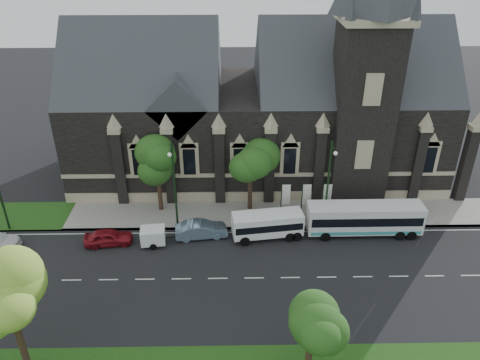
{
  "coord_description": "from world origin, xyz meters",
  "views": [
    {
      "loc": [
        1.31,
        -29.9,
        25.93
      ],
      "look_at": [
        1.93,
        6.0,
        5.94
      ],
      "focal_mm": 35.18,
      "sensor_mm": 36.0,
      "label": 1
    }
  ],
  "objects_px": {
    "car_far_red": "(108,237)",
    "banner_flag_right": "(325,196)",
    "tree_walk_right": "(252,157)",
    "sedan": "(201,230)",
    "shuttle_bus": "(268,224)",
    "box_trailer": "(153,236)",
    "street_lamp_mid": "(174,183)",
    "tree_walk_left": "(159,159)",
    "banner_flag_center": "(305,196)",
    "banner_flag_left": "(284,197)",
    "tree_park_east": "(314,321)",
    "tree_park_near": "(13,296)",
    "tour_coach": "(365,218)",
    "street_lamp_near": "(329,181)"
  },
  "relations": [
    {
      "from": "tree_park_east",
      "to": "banner_flag_right",
      "type": "distance_m",
      "value": 18.91
    },
    {
      "from": "tree_walk_left",
      "to": "box_trailer",
      "type": "xyz_separation_m",
      "value": [
        -0.15,
        -5.93,
        -4.79
      ]
    },
    {
      "from": "street_lamp_near",
      "to": "banner_flag_center",
      "type": "bearing_deg",
      "value": 131.93
    },
    {
      "from": "tree_park_east",
      "to": "tree_walk_left",
      "type": "bearing_deg",
      "value": 120.87
    },
    {
      "from": "banner_flag_left",
      "to": "box_trailer",
      "type": "distance_m",
      "value": 13.02
    },
    {
      "from": "tree_walk_left",
      "to": "street_lamp_mid",
      "type": "bearing_deg",
      "value": -63.53
    },
    {
      "from": "sedan",
      "to": "car_far_red",
      "type": "bearing_deg",
      "value": 89.12
    },
    {
      "from": "tree_walk_right",
      "to": "tour_coach",
      "type": "distance_m",
      "value": 11.97
    },
    {
      "from": "banner_flag_right",
      "to": "sedan",
      "type": "height_order",
      "value": "banner_flag_right"
    },
    {
      "from": "tree_park_near",
      "to": "tree_walk_left",
      "type": "xyz_separation_m",
      "value": [
        5.97,
        19.47,
        -0.68
      ]
    },
    {
      "from": "tree_park_east",
      "to": "tour_coach",
      "type": "xyz_separation_m",
      "value": [
        7.31,
        15.47,
        -2.93
      ]
    },
    {
      "from": "banner_flag_right",
      "to": "tour_coach",
      "type": "xyz_separation_m",
      "value": [
        3.2,
        -2.85,
        -0.69
      ]
    },
    {
      "from": "tree_park_east",
      "to": "tree_walk_left",
      "type": "height_order",
      "value": "tree_walk_left"
    },
    {
      "from": "tree_walk_left",
      "to": "banner_flag_center",
      "type": "height_order",
      "value": "tree_walk_left"
    },
    {
      "from": "tree_park_east",
      "to": "banner_flag_left",
      "type": "distance_m",
      "value": 18.46
    },
    {
      "from": "tree_walk_right",
      "to": "sedan",
      "type": "height_order",
      "value": "tree_walk_right"
    },
    {
      "from": "tree_park_east",
      "to": "banner_flag_center",
      "type": "distance_m",
      "value": 18.58
    },
    {
      "from": "street_lamp_mid",
      "to": "sedan",
      "type": "xyz_separation_m",
      "value": [
        2.34,
        -1.21,
        -4.32
      ]
    },
    {
      "from": "tree_park_east",
      "to": "street_lamp_near",
      "type": "distance_m",
      "value": 16.86
    },
    {
      "from": "tree_park_near",
      "to": "box_trailer",
      "type": "xyz_separation_m",
      "value": [
        5.82,
        13.54,
        -5.47
      ]
    },
    {
      "from": "tree_walk_left",
      "to": "sedan",
      "type": "xyz_separation_m",
      "value": [
        4.13,
        -4.82,
        -4.95
      ]
    },
    {
      "from": "street_lamp_mid",
      "to": "banner_flag_center",
      "type": "relative_size",
      "value": 2.25
    },
    {
      "from": "tree_park_near",
      "to": "street_lamp_mid",
      "type": "height_order",
      "value": "street_lamp_mid"
    },
    {
      "from": "car_far_red",
      "to": "banner_flag_right",
      "type": "bearing_deg",
      "value": -85.76
    },
    {
      "from": "street_lamp_near",
      "to": "car_far_red",
      "type": "xyz_separation_m",
      "value": [
        -20.0,
        -2.2,
        -4.38
      ]
    },
    {
      "from": "banner_flag_left",
      "to": "sedan",
      "type": "xyz_separation_m",
      "value": [
        -7.95,
        -3.12,
        -1.6
      ]
    },
    {
      "from": "box_trailer",
      "to": "street_lamp_mid",
      "type": "bearing_deg",
      "value": 43.59
    },
    {
      "from": "tree_park_east",
      "to": "car_far_red",
      "type": "xyz_separation_m",
      "value": [
        -16.18,
        14.22,
        -3.89
      ]
    },
    {
      "from": "car_far_red",
      "to": "tree_park_near",
      "type": "bearing_deg",
      "value": 165.4
    },
    {
      "from": "tree_walk_right",
      "to": "banner_flag_left",
      "type": "bearing_deg",
      "value": -29.1
    },
    {
      "from": "tree_walk_right",
      "to": "shuttle_bus",
      "type": "bearing_deg",
      "value": -75.7
    },
    {
      "from": "sedan",
      "to": "car_far_red",
      "type": "relative_size",
      "value": 1.11
    },
    {
      "from": "banner_flag_left",
      "to": "tour_coach",
      "type": "distance_m",
      "value": 7.77
    },
    {
      "from": "tree_park_near",
      "to": "tree_park_east",
      "type": "bearing_deg",
      "value": -1.77
    },
    {
      "from": "tour_coach",
      "to": "sedan",
      "type": "relative_size",
      "value": 2.22
    },
    {
      "from": "tree_walk_right",
      "to": "banner_flag_right",
      "type": "height_order",
      "value": "tree_walk_right"
    },
    {
      "from": "shuttle_bus",
      "to": "box_trailer",
      "type": "relative_size",
      "value": 2.09
    },
    {
      "from": "tree_park_east",
      "to": "box_trailer",
      "type": "xyz_separation_m",
      "value": [
        -12.12,
        14.1,
        -3.67
      ]
    },
    {
      "from": "shuttle_bus",
      "to": "sedan",
      "type": "distance_m",
      "value": 6.18
    },
    {
      "from": "box_trailer",
      "to": "tour_coach",
      "type": "bearing_deg",
      "value": -2.32
    },
    {
      "from": "tree_walk_left",
      "to": "street_lamp_mid",
      "type": "relative_size",
      "value": 0.85
    },
    {
      "from": "banner_flag_left",
      "to": "sedan",
      "type": "bearing_deg",
      "value": -158.58
    },
    {
      "from": "tree_park_near",
      "to": "sedan",
      "type": "bearing_deg",
      "value": 55.4
    },
    {
      "from": "tree_park_east",
      "to": "banner_flag_left",
      "type": "xyz_separation_m",
      "value": [
        0.11,
        18.32,
        -2.24
      ]
    },
    {
      "from": "banner_flag_left",
      "to": "shuttle_bus",
      "type": "distance_m",
      "value": 3.84
    },
    {
      "from": "tour_coach",
      "to": "shuttle_bus",
      "type": "bearing_deg",
      "value": -177.74
    },
    {
      "from": "banner_flag_center",
      "to": "shuttle_bus",
      "type": "relative_size",
      "value": 0.6
    },
    {
      "from": "tour_coach",
      "to": "tree_park_near",
      "type": "bearing_deg",
      "value": -149.73
    },
    {
      "from": "tree_walk_left",
      "to": "banner_flag_left",
      "type": "height_order",
      "value": "tree_walk_left"
    },
    {
      "from": "street_lamp_near",
      "to": "sedan",
      "type": "distance_m",
      "value": 12.5
    }
  ]
}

